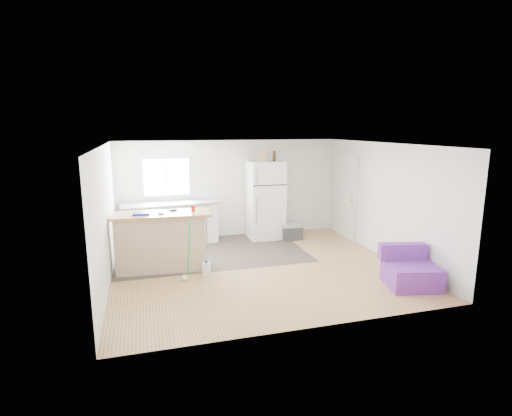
{
  "coord_description": "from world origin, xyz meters",
  "views": [
    {
      "loc": [
        -2.11,
        -7.14,
        2.72
      ],
      "look_at": [
        0.15,
        0.7,
        1.05
      ],
      "focal_mm": 28.0,
      "sensor_mm": 36.0,
      "label": 1
    }
  ],
  "objects_px": {
    "purple_seat": "(410,271)",
    "bottle_left": "(274,156)",
    "refrigerator": "(265,200)",
    "bottle_right": "(274,156)",
    "mop": "(186,268)",
    "cleaner_jug": "(207,269)",
    "cooler": "(292,231)",
    "red_cup": "(193,208)",
    "cardboard_box": "(262,155)",
    "peninsula": "(161,241)",
    "blue_tray": "(141,214)",
    "kitchen_cabinets": "(170,223)"
  },
  "relations": [
    {
      "from": "purple_seat",
      "to": "bottle_left",
      "type": "bearing_deg",
      "value": 124.27
    },
    {
      "from": "refrigerator",
      "to": "purple_seat",
      "type": "height_order",
      "value": "refrigerator"
    },
    {
      "from": "refrigerator",
      "to": "bottle_right",
      "type": "relative_size",
      "value": 7.61
    },
    {
      "from": "mop",
      "to": "cleaner_jug",
      "type": "bearing_deg",
      "value": 4.17
    },
    {
      "from": "cooler",
      "to": "bottle_right",
      "type": "distance_m",
      "value": 1.9
    },
    {
      "from": "red_cup",
      "to": "purple_seat",
      "type": "bearing_deg",
      "value": -30.16
    },
    {
      "from": "mop",
      "to": "cardboard_box",
      "type": "distance_m",
      "value": 3.61
    },
    {
      "from": "peninsula",
      "to": "refrigerator",
      "type": "relative_size",
      "value": 0.98
    },
    {
      "from": "bottle_left",
      "to": "blue_tray",
      "type": "bearing_deg",
      "value": -153.12
    },
    {
      "from": "cardboard_box",
      "to": "cooler",
      "type": "bearing_deg",
      "value": -24.89
    },
    {
      "from": "peninsula",
      "to": "bottle_left",
      "type": "height_order",
      "value": "bottle_left"
    },
    {
      "from": "cleaner_jug",
      "to": "bottle_left",
      "type": "xyz_separation_m",
      "value": [
        2.02,
        2.15,
        1.89
      ]
    },
    {
      "from": "cooler",
      "to": "red_cup",
      "type": "xyz_separation_m",
      "value": [
        -2.54,
        -1.26,
        0.98
      ]
    },
    {
      "from": "red_cup",
      "to": "bottle_right",
      "type": "distance_m",
      "value": 2.87
    },
    {
      "from": "kitchen_cabinets",
      "to": "peninsula",
      "type": "relative_size",
      "value": 1.21
    },
    {
      "from": "kitchen_cabinets",
      "to": "red_cup",
      "type": "distance_m",
      "value": 1.87
    },
    {
      "from": "red_cup",
      "to": "cardboard_box",
      "type": "distance_m",
      "value": 2.6
    },
    {
      "from": "cleaner_jug",
      "to": "cardboard_box",
      "type": "bearing_deg",
      "value": 68.72
    },
    {
      "from": "cooler",
      "to": "mop",
      "type": "distance_m",
      "value": 3.41
    },
    {
      "from": "purple_seat",
      "to": "blue_tray",
      "type": "xyz_separation_m",
      "value": [
        -4.45,
        1.96,
        0.89
      ]
    },
    {
      "from": "cleaner_jug",
      "to": "cardboard_box",
      "type": "distance_m",
      "value": 3.39
    },
    {
      "from": "cleaner_jug",
      "to": "cardboard_box",
      "type": "xyz_separation_m",
      "value": [
        1.74,
        2.19,
        1.92
      ]
    },
    {
      "from": "cooler",
      "to": "mop",
      "type": "height_order",
      "value": "mop"
    },
    {
      "from": "mop",
      "to": "kitchen_cabinets",
      "type": "bearing_deg",
      "value": 83.24
    },
    {
      "from": "purple_seat",
      "to": "cleaner_jug",
      "type": "distance_m",
      "value": 3.62
    },
    {
      "from": "cardboard_box",
      "to": "red_cup",
      "type": "bearing_deg",
      "value": -140.15
    },
    {
      "from": "peninsula",
      "to": "refrigerator",
      "type": "bearing_deg",
      "value": 36.75
    },
    {
      "from": "cleaner_jug",
      "to": "cardboard_box",
      "type": "relative_size",
      "value": 1.02
    },
    {
      "from": "mop",
      "to": "cardboard_box",
      "type": "bearing_deg",
      "value": 38.18
    },
    {
      "from": "cooler",
      "to": "bottle_right",
      "type": "bearing_deg",
      "value": 132.37
    },
    {
      "from": "kitchen_cabinets",
      "to": "bottle_left",
      "type": "height_order",
      "value": "bottle_left"
    },
    {
      "from": "refrigerator",
      "to": "blue_tray",
      "type": "relative_size",
      "value": 6.34
    },
    {
      "from": "peninsula",
      "to": "purple_seat",
      "type": "height_order",
      "value": "peninsula"
    },
    {
      "from": "blue_tray",
      "to": "cardboard_box",
      "type": "relative_size",
      "value": 1.0
    },
    {
      "from": "kitchen_cabinets",
      "to": "peninsula",
      "type": "xyz_separation_m",
      "value": [
        -0.29,
        -1.72,
        0.06
      ]
    },
    {
      "from": "blue_tray",
      "to": "kitchen_cabinets",
      "type": "bearing_deg",
      "value": 70.14
    },
    {
      "from": "red_cup",
      "to": "bottle_right",
      "type": "relative_size",
      "value": 0.48
    },
    {
      "from": "cardboard_box",
      "to": "purple_seat",
      "type": "bearing_deg",
      "value": -65.97
    },
    {
      "from": "refrigerator",
      "to": "mop",
      "type": "xyz_separation_m",
      "value": [
        -2.22,
        -2.35,
        -0.72
      ]
    },
    {
      "from": "bottle_right",
      "to": "peninsula",
      "type": "bearing_deg",
      "value": -149.67
    },
    {
      "from": "kitchen_cabinets",
      "to": "cooler",
      "type": "height_order",
      "value": "kitchen_cabinets"
    },
    {
      "from": "peninsula",
      "to": "bottle_right",
      "type": "relative_size",
      "value": 7.46
    },
    {
      "from": "peninsula",
      "to": "bottle_right",
      "type": "xyz_separation_m",
      "value": [
        2.83,
        1.66,
        1.46
      ]
    },
    {
      "from": "cooler",
      "to": "cardboard_box",
      "type": "relative_size",
      "value": 1.72
    },
    {
      "from": "cooler",
      "to": "bottle_left",
      "type": "height_order",
      "value": "bottle_left"
    },
    {
      "from": "cleaner_jug",
      "to": "red_cup",
      "type": "relative_size",
      "value": 2.55
    },
    {
      "from": "blue_tray",
      "to": "bottle_left",
      "type": "height_order",
      "value": "bottle_left"
    },
    {
      "from": "mop",
      "to": "cooler",
      "type": "bearing_deg",
      "value": 26.42
    },
    {
      "from": "bottle_left",
      "to": "mop",
      "type": "bearing_deg",
      "value": -137.03
    },
    {
      "from": "purple_seat",
      "to": "red_cup",
      "type": "relative_size",
      "value": 8.31
    }
  ]
}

